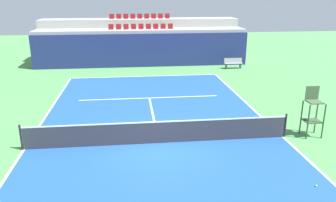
# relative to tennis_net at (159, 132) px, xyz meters

# --- Properties ---
(ground_plane) EXTENTS (80.00, 80.00, 0.00)m
(ground_plane) POSITION_rel_tennis_net_xyz_m (0.00, 0.00, -0.51)
(ground_plane) COLOR #4C8C4C
(court_surface) EXTENTS (11.00, 24.00, 0.01)m
(court_surface) POSITION_rel_tennis_net_xyz_m (0.00, 0.00, -0.50)
(court_surface) COLOR #1E4C99
(court_surface) RESTS_ON ground_plane
(baseline_far) EXTENTS (11.00, 0.10, 0.00)m
(baseline_far) POSITION_rel_tennis_net_xyz_m (0.00, 11.95, -0.50)
(baseline_far) COLOR white
(baseline_far) RESTS_ON court_surface
(sideline_left) EXTENTS (0.10, 24.00, 0.00)m
(sideline_left) POSITION_rel_tennis_net_xyz_m (-5.45, 0.00, -0.50)
(sideline_left) COLOR white
(sideline_left) RESTS_ON court_surface
(sideline_right) EXTENTS (0.10, 24.00, 0.00)m
(sideline_right) POSITION_rel_tennis_net_xyz_m (5.45, 0.00, -0.50)
(sideline_right) COLOR white
(sideline_right) RESTS_ON court_surface
(service_line_far) EXTENTS (8.26, 0.10, 0.00)m
(service_line_far) POSITION_rel_tennis_net_xyz_m (0.00, 6.40, -0.50)
(service_line_far) COLOR white
(service_line_far) RESTS_ON court_surface
(centre_service_line) EXTENTS (0.10, 6.40, 0.00)m
(centre_service_line) POSITION_rel_tennis_net_xyz_m (0.00, 3.20, -0.50)
(centre_service_line) COLOR white
(centre_service_line) RESTS_ON court_surface
(back_wall) EXTENTS (18.03, 0.30, 2.78)m
(back_wall) POSITION_rel_tennis_net_xyz_m (0.00, 15.48, 0.88)
(back_wall) COLOR navy
(back_wall) RESTS_ON ground_plane
(stands_tier_lower) EXTENTS (18.03, 2.40, 3.02)m
(stands_tier_lower) POSITION_rel_tennis_net_xyz_m (0.00, 16.83, 1.00)
(stands_tier_lower) COLOR #9E9E99
(stands_tier_lower) RESTS_ON ground_plane
(stands_tier_upper) EXTENTS (18.03, 2.40, 3.74)m
(stands_tier_upper) POSITION_rel_tennis_net_xyz_m (0.00, 19.23, 1.36)
(stands_tier_upper) COLOR #9E9E99
(stands_tier_upper) RESTS_ON ground_plane
(seating_row_lower) EXTENTS (5.58, 0.44, 0.44)m
(seating_row_lower) POSITION_rel_tennis_net_xyz_m (0.00, 16.92, 2.64)
(seating_row_lower) COLOR maroon
(seating_row_lower) RESTS_ON stands_tier_lower
(seating_row_upper) EXTENTS (5.58, 0.44, 0.44)m
(seating_row_upper) POSITION_rel_tennis_net_xyz_m (0.00, 19.32, 3.35)
(seating_row_upper) COLOR maroon
(seating_row_upper) RESTS_ON stands_tier_upper
(tennis_net) EXTENTS (11.08, 0.08, 1.07)m
(tennis_net) POSITION_rel_tennis_net_xyz_m (0.00, 0.00, 0.00)
(tennis_net) COLOR black
(tennis_net) RESTS_ON court_surface
(umpire_chair) EXTENTS (0.76, 0.66, 2.20)m
(umpire_chair) POSITION_rel_tennis_net_xyz_m (6.70, 0.06, 0.68)
(umpire_chair) COLOR #334C2D
(umpire_chair) RESTS_ON ground_plane
(player_bench) EXTENTS (1.50, 0.40, 0.85)m
(player_bench) POSITION_rel_tennis_net_xyz_m (7.46, 13.94, -0.00)
(player_bench) COLOR #99999E
(player_bench) RESTS_ON ground_plane
(tennis_ball_0) EXTENTS (0.07, 0.07, 0.07)m
(tennis_ball_0) POSITION_rel_tennis_net_xyz_m (4.78, -3.94, -0.47)
(tennis_ball_0) COLOR #CCE033
(tennis_ball_0) RESTS_ON court_surface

